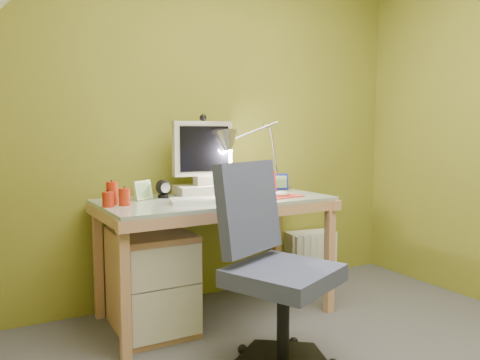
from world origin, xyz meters
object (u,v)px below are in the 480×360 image
monitor (203,155)px  desk_lamp (264,142)px  task_chair (284,272)px  radiator (310,256)px  desk (216,257)px

monitor → desk_lamp: (0.45, 0.00, 0.08)m
task_chair → radiator: (0.93, 1.01, -0.28)m
desk_lamp → radiator: (0.47, 0.09, -0.87)m
desk → desk_lamp: (0.45, 0.18, 0.69)m
radiator → monitor: bearing=-165.8°
desk → task_chair: 0.75m
desk → task_chair: task_chair is taller
desk → radiator: (0.92, 0.27, -0.18)m
monitor → task_chair: monitor is taller
desk → task_chair: (-0.01, -0.74, 0.11)m
task_chair → radiator: task_chair is taller
monitor → desk_lamp: desk_lamp is taller
desk → task_chair: size_ratio=1.44×
task_chair → radiator: size_ratio=2.51×
desk → radiator: bearing=14.1°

